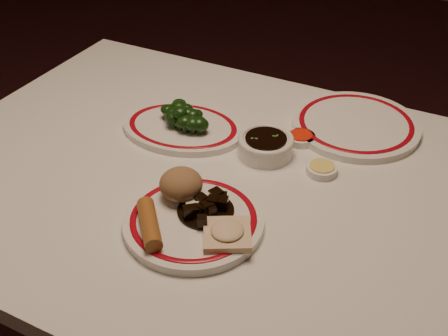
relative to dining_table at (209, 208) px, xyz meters
The scene contains 12 objects.
dining_table is the anchor object (origin of this frame).
main_plate 0.19m from the dining_table, 71.22° to the right, with size 0.31×0.31×0.02m.
rice_mound 0.17m from the dining_table, 89.47° to the right, with size 0.08×0.08×0.06m, color olive.
spring_roll 0.25m from the dining_table, 90.06° to the right, with size 0.03×0.03×0.11m, color #9B5D26.
fried_wonton 0.24m from the dining_table, 52.60° to the right, with size 0.11×0.11×0.02m.
stirfry_heap 0.18m from the dining_table, 62.42° to the right, with size 0.10×0.10×0.03m.
broccoli_plate 0.20m from the dining_table, 137.76° to the left, with size 0.30×0.27×0.02m.
broccoli_pile 0.22m from the dining_table, 137.03° to the left, with size 0.13×0.10×0.05m.
soy_bowl 0.18m from the dining_table, 57.14° to the left, with size 0.12×0.12×0.04m.
sweet_sour_dish 0.25m from the dining_table, 57.69° to the left, with size 0.06×0.06×0.02m.
mustard_dish 0.25m from the dining_table, 27.97° to the left, with size 0.06×0.06×0.02m.
far_plate 0.39m from the dining_table, 54.75° to the left, with size 0.31×0.31×0.02m.
Camera 1 is at (0.44, -0.80, 1.43)m, focal length 45.00 mm.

